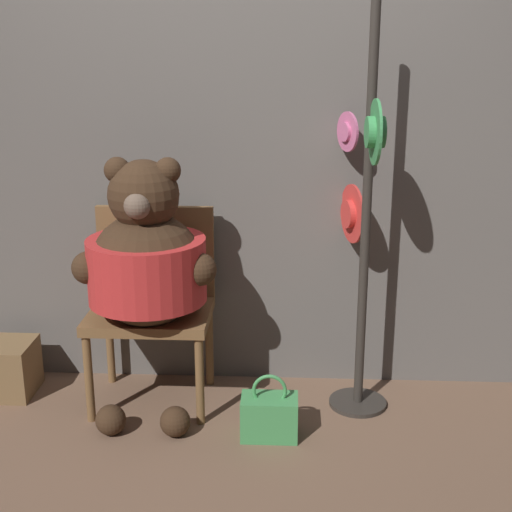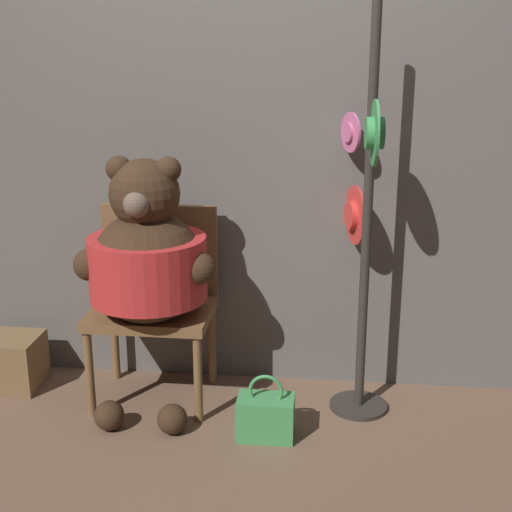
{
  "view_description": "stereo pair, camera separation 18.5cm",
  "coord_description": "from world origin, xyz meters",
  "px_view_note": "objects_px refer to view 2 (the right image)",
  "views": [
    {
      "loc": [
        0.29,
        -2.83,
        1.72
      ],
      "look_at": [
        0.14,
        0.29,
        0.77
      ],
      "focal_mm": 50.0,
      "sensor_mm": 36.0,
      "label": 1
    },
    {
      "loc": [
        0.48,
        -2.81,
        1.72
      ],
      "look_at": [
        0.14,
        0.29,
        0.77
      ],
      "focal_mm": 50.0,
      "sensor_mm": 36.0,
      "label": 2
    }
  ],
  "objects_px": {
    "chair": "(155,294)",
    "teddy_bear": "(147,261)",
    "hat_display_rack": "(363,224)",
    "handbag_on_ground": "(266,416)"
  },
  "relations": [
    {
      "from": "chair",
      "to": "teddy_bear",
      "type": "xyz_separation_m",
      "value": [
        0.01,
        -0.15,
        0.22
      ]
    },
    {
      "from": "hat_display_rack",
      "to": "handbag_on_ground",
      "type": "distance_m",
      "value": 0.97
    },
    {
      "from": "hat_display_rack",
      "to": "handbag_on_ground",
      "type": "height_order",
      "value": "hat_display_rack"
    },
    {
      "from": "teddy_bear",
      "to": "handbag_on_ground",
      "type": "xyz_separation_m",
      "value": [
        0.57,
        -0.22,
        -0.64
      ]
    },
    {
      "from": "teddy_bear",
      "to": "handbag_on_ground",
      "type": "relative_size",
      "value": 4.01
    },
    {
      "from": "teddy_bear",
      "to": "hat_display_rack",
      "type": "distance_m",
      "value": 1.0
    },
    {
      "from": "chair",
      "to": "handbag_on_ground",
      "type": "xyz_separation_m",
      "value": [
        0.58,
        -0.38,
        -0.42
      ]
    },
    {
      "from": "teddy_bear",
      "to": "hat_display_rack",
      "type": "xyz_separation_m",
      "value": [
        0.98,
        0.12,
        0.17
      ]
    },
    {
      "from": "chair",
      "to": "hat_display_rack",
      "type": "bearing_deg",
      "value": -1.92
    },
    {
      "from": "chair",
      "to": "hat_display_rack",
      "type": "distance_m",
      "value": 1.06
    }
  ]
}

